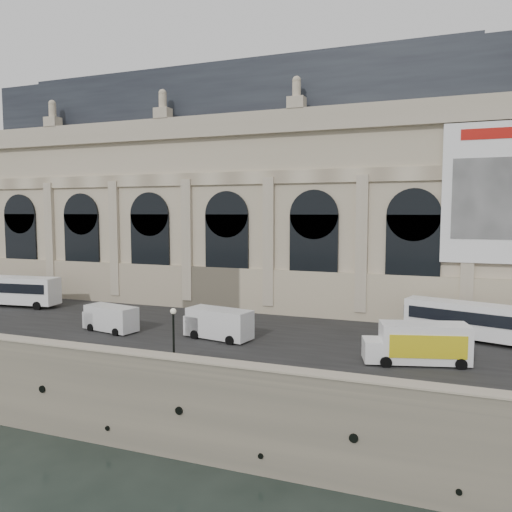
% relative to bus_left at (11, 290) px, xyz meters
% --- Properties ---
extents(ground, '(260.00, 260.00, 0.00)m').
position_rel_bus_left_xyz_m(ground, '(29.38, -15.49, -8.01)').
color(ground, black).
rests_on(ground, ground).
extents(quay, '(160.00, 70.00, 6.00)m').
position_rel_bus_left_xyz_m(quay, '(29.38, 19.51, -5.01)').
color(quay, gray).
rests_on(quay, ground).
extents(street, '(160.00, 24.00, 0.06)m').
position_rel_bus_left_xyz_m(street, '(29.38, -1.49, -1.98)').
color(street, '#2D2D2D').
rests_on(street, quay).
extents(parapet, '(160.00, 1.40, 1.21)m').
position_rel_bus_left_xyz_m(parapet, '(29.38, -14.89, -1.39)').
color(parapet, gray).
rests_on(parapet, quay).
extents(museum, '(69.00, 18.70, 29.10)m').
position_rel_bus_left_xyz_m(museum, '(23.40, 15.37, 11.71)').
color(museum, beige).
rests_on(museum, quay).
extents(bus_left, '(12.38, 3.90, 3.59)m').
position_rel_bus_left_xyz_m(bus_left, '(0.00, 0.00, 0.00)').
color(bus_left, white).
rests_on(bus_left, quay).
extents(bus_right, '(11.56, 5.55, 3.35)m').
position_rel_bus_left_xyz_m(bus_right, '(50.71, 1.73, -0.13)').
color(bus_right, white).
rests_on(bus_right, quay).
extents(van_b, '(5.81, 3.14, 2.45)m').
position_rel_bus_left_xyz_m(van_b, '(18.71, -6.26, -0.76)').
color(van_b, silver).
rests_on(van_b, quay).
extents(van_c, '(6.44, 3.39, 2.72)m').
position_rel_bus_left_xyz_m(van_c, '(29.43, -5.30, -0.62)').
color(van_c, white).
rests_on(van_c, quay).
extents(box_truck, '(7.94, 4.30, 3.06)m').
position_rel_bus_left_xyz_m(box_truck, '(46.62, -6.77, -0.47)').
color(box_truck, white).
rests_on(box_truck, quay).
extents(lamp_right, '(0.43, 0.43, 4.26)m').
position_rel_bus_left_xyz_m(lamp_right, '(29.78, -13.35, 0.11)').
color(lamp_right, black).
rests_on(lamp_right, quay).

